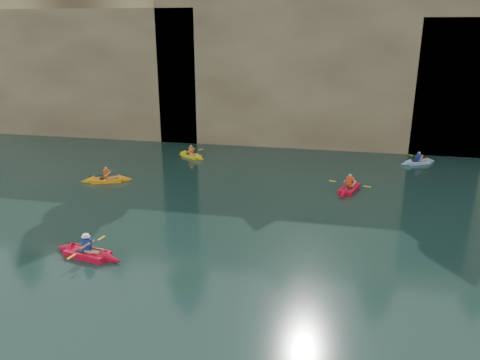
# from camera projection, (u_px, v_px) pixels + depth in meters

# --- Properties ---
(ground) EXTENTS (160.00, 160.00, 0.00)m
(ground) POSITION_uv_depth(u_px,v_px,m) (212.00, 301.00, 15.86)
(ground) COLOR black
(ground) RESTS_ON ground
(cliff) EXTENTS (70.00, 16.00, 12.00)m
(cliff) POSITION_uv_depth(u_px,v_px,m) (298.00, 60.00, 41.87)
(cliff) COLOR tan
(cliff) RESTS_ON ground
(cliff_slab_west) EXTENTS (26.00, 2.40, 10.56)m
(cliff_slab_west) POSITION_uv_depth(u_px,v_px,m) (50.00, 71.00, 39.11)
(cliff_slab_west) COLOR #9D8B5F
(cliff_slab_west) RESTS_ON ground
(cliff_slab_center) EXTENTS (24.00, 2.40, 11.40)m
(cliff_slab_center) POSITION_uv_depth(u_px,v_px,m) (316.00, 71.00, 34.70)
(cliff_slab_center) COLOR #9D8B5F
(cliff_slab_center) RESTS_ON ground
(sea_cave_west) EXTENTS (4.50, 1.00, 4.00)m
(sea_cave_west) POSITION_uv_depth(u_px,v_px,m) (72.00, 112.00, 39.14)
(sea_cave_west) COLOR black
(sea_cave_west) RESTS_ON ground
(sea_cave_center) EXTENTS (3.50, 1.00, 3.20)m
(sea_cave_center) POSITION_uv_depth(u_px,v_px,m) (235.00, 124.00, 36.54)
(sea_cave_center) COLOR black
(sea_cave_center) RESTS_ON ground
(sea_cave_east) EXTENTS (5.00, 1.00, 4.50)m
(sea_cave_east) POSITION_uv_depth(u_px,v_px,m) (425.00, 123.00, 33.62)
(sea_cave_east) COLOR black
(sea_cave_east) RESTS_ON ground
(main_kayaker) EXTENTS (3.35, 2.20, 1.21)m
(main_kayaker) POSITION_uv_depth(u_px,v_px,m) (88.00, 253.00, 18.86)
(main_kayaker) COLOR red
(main_kayaker) RESTS_ON ground
(kayaker_orange) EXTENTS (3.09, 2.17, 1.16)m
(kayaker_orange) POSITION_uv_depth(u_px,v_px,m) (107.00, 180.00, 27.94)
(kayaker_orange) COLOR orange
(kayaker_orange) RESTS_ON ground
(kayaker_red_far) EXTENTS (2.32, 3.39, 1.22)m
(kayaker_red_far) POSITION_uv_depth(u_px,v_px,m) (349.00, 188.00, 26.45)
(kayaker_red_far) COLOR red
(kayaker_red_far) RESTS_ON ground
(kayaker_yellow) EXTENTS (2.60, 2.01, 1.09)m
(kayaker_yellow) POSITION_uv_depth(u_px,v_px,m) (191.00, 155.00, 33.27)
(kayaker_yellow) COLOR yellow
(kayaker_yellow) RESTS_ON ground
(kayaker_ltblue_mid) EXTENTS (2.71, 1.87, 1.04)m
(kayaker_ltblue_mid) POSITION_uv_depth(u_px,v_px,m) (418.00, 162.00, 31.67)
(kayaker_ltblue_mid) COLOR #7FABD5
(kayaker_ltblue_mid) RESTS_ON ground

